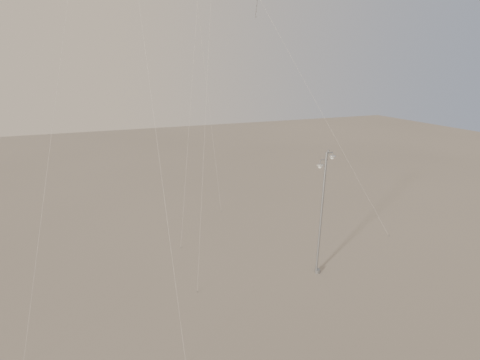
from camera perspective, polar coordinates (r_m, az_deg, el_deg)
name	(u,v)px	position (r m, az deg, el deg)	size (l,w,h in m)	color
ground	(260,310)	(26.31, 3.10, -19.18)	(160.00, 160.00, 0.00)	gray
street_lamp	(322,210)	(28.58, 12.36, -4.53)	(1.60, 0.65, 9.81)	gray
kite_1	(210,30)	(26.86, -4.64, 21.83)	(3.04, 3.85, 22.56)	#342F2C
kite_3	(147,63)	(21.48, -14.02, 16.93)	(0.67, 7.11, 22.37)	maroon
kite_4	(287,51)	(36.69, 7.22, 18.91)	(10.04, 9.73, 22.04)	#342F2C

